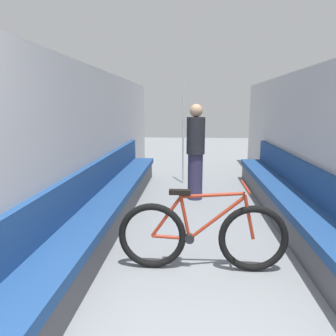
{
  "coord_description": "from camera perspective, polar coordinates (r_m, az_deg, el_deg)",
  "views": [
    {
      "loc": [
        -0.12,
        -0.99,
        1.55
      ],
      "look_at": [
        -0.43,
        3.25,
        0.74
      ],
      "focal_mm": 35.0,
      "sensor_mm": 36.0,
      "label": 1
    }
  ],
  "objects": [
    {
      "name": "bench_seat_row_right",
      "position": [
        4.58,
        20.89,
        -6.12
      ],
      "size": [
        0.47,
        5.65,
        0.82
      ],
      "color": "#4C4C51",
      "rests_on": "ground"
    },
    {
      "name": "bench_seat_row_left",
      "position": [
        4.51,
        -10.04,
        -5.79
      ],
      "size": [
        0.47,
        5.65,
        0.82
      ],
      "color": "#4C4C51",
      "rests_on": "ground"
    },
    {
      "name": "passenger_standing",
      "position": [
        5.42,
        4.82,
        2.94
      ],
      "size": [
        0.3,
        0.3,
        1.58
      ],
      "rotation": [
        0.0,
        0.0,
        0.13
      ],
      "color": "#332D4C",
      "rests_on": "ground"
    },
    {
      "name": "bicycle",
      "position": [
        3.18,
        5.93,
        -11.62
      ],
      "size": [
        1.6,
        0.46,
        0.84
      ],
      "rotation": [
        0.0,
        0.0,
        -0.02
      ],
      "color": "black",
      "rests_on": "ground"
    },
    {
      "name": "wall_left",
      "position": [
        4.41,
        -13.67,
        3.7
      ],
      "size": [
        0.1,
        9.54,
        2.06
      ],
      "primitive_type": "cube",
      "color": "#B2B2B7",
      "rests_on": "ground"
    },
    {
      "name": "wall_right",
      "position": [
        4.49,
        24.76,
        3.13
      ],
      "size": [
        0.1,
        9.54,
        2.06
      ],
      "primitive_type": "cube",
      "color": "#B2B2B7",
      "rests_on": "ground"
    },
    {
      "name": "grab_pole_near",
      "position": [
        6.54,
        2.66,
        5.9
      ],
      "size": [
        0.08,
        0.08,
        2.04
      ],
      "color": "gray",
      "rests_on": "ground"
    }
  ]
}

